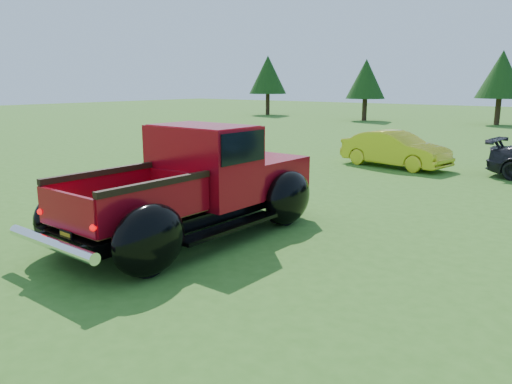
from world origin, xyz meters
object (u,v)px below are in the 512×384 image
at_px(tree_west, 366,79).
at_px(show_car_yellow, 395,149).
at_px(tree_far_west, 268,75).
at_px(pickup_truck, 204,182).
at_px(tree_mid_left, 501,75).
at_px(show_car_red, 203,140).

height_order(tree_west, show_car_yellow, tree_west).
bearing_deg(tree_far_west, pickup_truck, -55.23).
relative_size(tree_west, show_car_yellow, 1.23).
relative_size(tree_mid_left, show_car_yellow, 1.34).
xyz_separation_m(tree_far_west, tree_mid_left, (19.00, 1.00, -0.14)).
xyz_separation_m(pickup_truck, show_car_yellow, (-0.13, 9.58, -0.37)).
bearing_deg(show_car_red, pickup_truck, -126.02).
height_order(pickup_truck, show_car_yellow, pickup_truck).
xyz_separation_m(tree_west, show_car_yellow, (10.50, -19.14, -2.49)).
distance_m(tree_mid_left, show_car_red, 24.16).
height_order(tree_mid_left, show_car_red, tree_mid_left).
xyz_separation_m(tree_far_west, show_car_red, (13.50, -22.37, -2.88)).
distance_m(tree_far_west, tree_west, 10.06).
bearing_deg(tree_mid_left, pickup_truck, -86.96).
xyz_separation_m(tree_west, tree_mid_left, (9.00, 2.00, 0.27)).
bearing_deg(tree_mid_left, tree_far_west, -176.99).
relative_size(show_car_red, show_car_yellow, 1.01).
xyz_separation_m(tree_far_west, tree_west, (10.00, -1.00, -0.41)).
bearing_deg(pickup_truck, tree_mid_left, 93.59).
bearing_deg(show_car_yellow, tree_west, 37.71).
relative_size(tree_west, tree_mid_left, 0.92).
bearing_deg(tree_far_west, show_car_red, -58.89).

